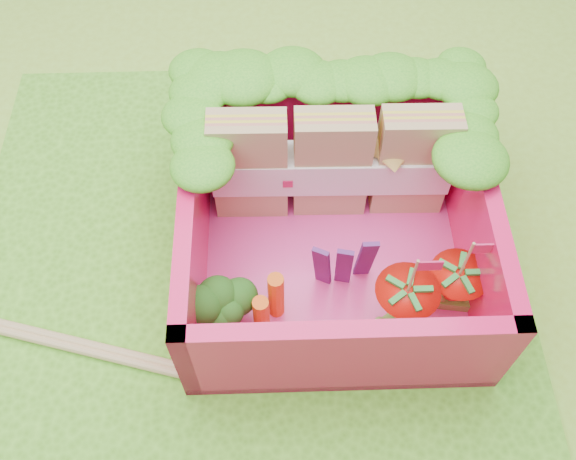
# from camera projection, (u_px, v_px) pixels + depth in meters

# --- Properties ---
(ground) EXTENTS (14.00, 14.00, 0.00)m
(ground) POSITION_uv_depth(u_px,v_px,m) (245.00, 265.00, 3.06)
(ground) COLOR #87B633
(ground) RESTS_ON ground
(placemat) EXTENTS (2.60, 2.60, 0.03)m
(placemat) POSITION_uv_depth(u_px,v_px,m) (245.00, 263.00, 3.04)
(placemat) COLOR #529F24
(placemat) RESTS_ON ground
(bento_floor) EXTENTS (1.30, 1.30, 0.05)m
(bento_floor) POSITION_uv_depth(u_px,v_px,m) (331.00, 255.00, 3.02)
(bento_floor) COLOR #E73A91
(bento_floor) RESTS_ON placemat
(bento_box) EXTENTS (1.30, 1.30, 0.55)m
(bento_box) POSITION_uv_depth(u_px,v_px,m) (335.00, 226.00, 2.81)
(bento_box) COLOR #EF1455
(bento_box) RESTS_ON placemat
(lettuce_ruffle) EXTENTS (1.43, 0.83, 0.11)m
(lettuce_ruffle) POSITION_uv_depth(u_px,v_px,m) (331.00, 90.00, 2.80)
(lettuce_ruffle) COLOR #2C951B
(lettuce_ruffle) RESTS_ON bento_box
(sandwich_stack) EXTENTS (1.09, 0.18, 0.60)m
(sandwich_stack) POSITION_uv_depth(u_px,v_px,m) (332.00, 165.00, 2.91)
(sandwich_stack) COLOR tan
(sandwich_stack) RESTS_ON bento_floor
(broccoli) EXTENTS (0.34, 0.34, 0.26)m
(broccoli) POSITION_uv_depth(u_px,v_px,m) (219.00, 304.00, 2.65)
(broccoli) COLOR #6FA650
(broccoli) RESTS_ON bento_floor
(carrot_sticks) EXTENTS (0.13, 0.15, 0.29)m
(carrot_sticks) POSITION_uv_depth(u_px,v_px,m) (269.00, 304.00, 2.71)
(carrot_sticks) COLOR orange
(carrot_sticks) RESTS_ON bento_floor
(purple_wedges) EXTENTS (0.26, 0.07, 0.38)m
(purple_wedges) POSITION_uv_depth(u_px,v_px,m) (344.00, 264.00, 2.75)
(purple_wedges) COLOR #4F1958
(purple_wedges) RESTS_ON bento_floor
(strawberry_left) EXTENTS (0.27, 0.27, 0.51)m
(strawberry_left) POSITION_uv_depth(u_px,v_px,m) (403.00, 305.00, 2.70)
(strawberry_left) COLOR red
(strawberry_left) RESTS_ON bento_floor
(strawberry_right) EXTENTS (0.25, 0.25, 0.49)m
(strawberry_right) POSITION_uv_depth(u_px,v_px,m) (454.00, 287.00, 2.75)
(strawberry_right) COLOR red
(strawberry_right) RESTS_ON bento_floor
(snap_peas) EXTENTS (0.60, 0.29, 0.05)m
(snap_peas) POSITION_uv_depth(u_px,v_px,m) (419.00, 313.00, 2.80)
(snap_peas) COLOR #6EB83A
(snap_peas) RESTS_ON bento_floor
(chopsticks) EXTENTS (2.11, 0.63, 0.04)m
(chopsticks) POSITION_uv_depth(u_px,v_px,m) (4.00, 328.00, 2.82)
(chopsticks) COLOR tan
(chopsticks) RESTS_ON placemat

